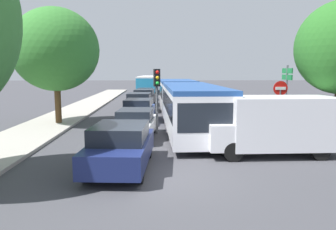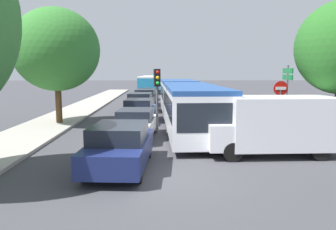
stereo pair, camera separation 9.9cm
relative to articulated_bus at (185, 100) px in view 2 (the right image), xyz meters
The scene contains 15 objects.
ground_plane 10.78m from the articulated_bus, 97.50° to the right, with size 200.00×200.00×0.00m, color #3D3D42.
kerb_strip_left 12.62m from the articulated_bus, 131.52° to the left, with size 3.20×49.94×0.14m, color #9E998E.
articulated_bus is the anchor object (origin of this frame).
city_bus_rear 29.52m from the articulated_bus, 95.87° to the left, with size 3.08×11.56×2.47m.
queued_car_navy 10.12m from the articulated_bus, 107.01° to the right, with size 2.18×4.55×1.54m.
queued_car_white 5.38m from the articulated_bus, 121.37° to the right, with size 2.03×4.24×1.44m.
queued_car_blue 3.07m from the articulated_bus, 167.33° to the left, with size 2.10×4.39×1.49m.
queued_car_graphite 6.47m from the articulated_bus, 118.92° to the left, with size 2.18×4.56×1.54m.
queued_car_black 11.03m from the articulated_bus, 105.36° to the left, with size 2.18×4.56×1.54m.
queued_car_tan 16.59m from the articulated_bus, 100.48° to the left, with size 1.94×4.04×1.37m.
white_van 8.53m from the articulated_bus, 70.06° to the right, with size 5.04×2.08×2.31m.
traffic_light 4.01m from the articulated_bus, 116.32° to the right, with size 0.37×0.39×3.40m.
no_entry_sign 6.51m from the articulated_bus, 49.32° to the right, with size 0.70×0.08×2.82m.
direction_sign_post 6.20m from the articulated_bus, 30.70° to the right, with size 0.10×1.40×3.60m.
tree_left_mid 8.24m from the articulated_bus, behind, with size 5.17×5.17×7.04m.
Camera 2 is at (-0.23, -9.94, 3.33)m, focal length 35.00 mm.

